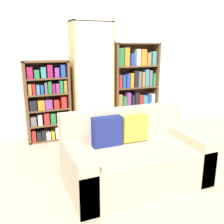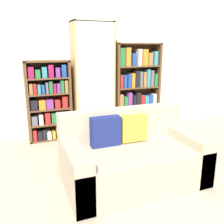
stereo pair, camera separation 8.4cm
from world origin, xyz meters
name	(u,v)px [view 1 (the left image)]	position (x,y,z in m)	size (l,w,h in m)	color
ground_plane	(185,205)	(0.00, 0.00, 0.00)	(16.00, 16.00, 0.00)	tan
wall_back	(97,60)	(0.00, 2.71, 1.35)	(6.81, 0.06, 2.70)	silver
couch	(133,157)	(-0.27, 0.67, 0.30)	(1.64, 0.92, 0.84)	tan
bookshelf_left	(48,102)	(-0.98, 2.51, 0.67)	(0.75, 0.32, 1.38)	brown
display_cabinet	(92,81)	(-0.18, 2.49, 1.01)	(0.72, 0.36, 2.02)	tan
bookshelf_right	(134,89)	(0.70, 2.51, 0.80)	(0.91, 0.32, 1.67)	brown
wine_bottle	(138,144)	(0.15, 1.33, 0.17)	(0.08, 0.08, 0.41)	black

